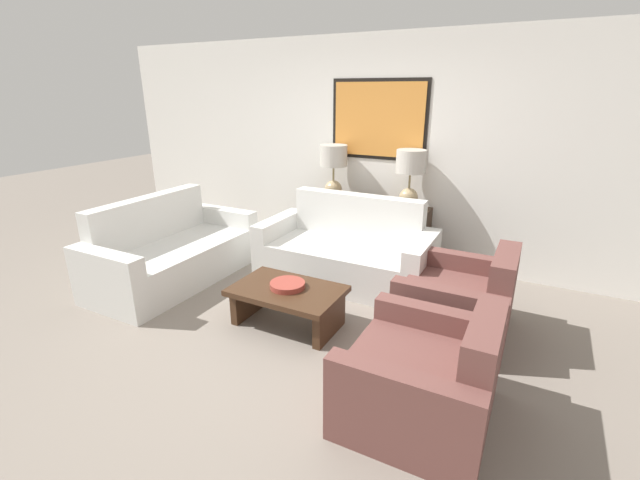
{
  "coord_description": "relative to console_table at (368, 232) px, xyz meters",
  "views": [
    {
      "loc": [
        1.8,
        -2.66,
        2.03
      ],
      "look_at": [
        -0.02,
        0.82,
        0.65
      ],
      "focal_mm": 24.0,
      "sensor_mm": 36.0,
      "label": 1
    }
  ],
  "objects": [
    {
      "name": "couch_by_side",
      "position": [
        -1.73,
        -1.54,
        -0.06
      ],
      "size": [
        0.89,
        1.9,
        0.92
      ],
      "color": "silver",
      "rests_on": "ground_plane"
    },
    {
      "name": "ground_plane",
      "position": [
        0.0,
        -2.06,
        -0.37
      ],
      "size": [
        20.0,
        20.0,
        0.0
      ],
      "primitive_type": "plane",
      "color": "slate"
    },
    {
      "name": "armchair_near_back_wall",
      "position": [
        1.34,
        -1.21,
        -0.09
      ],
      "size": [
        0.89,
        0.97,
        0.8
      ],
      "color": "brown",
      "rests_on": "ground_plane"
    },
    {
      "name": "decorative_bowl",
      "position": [
        -0.06,
        -1.79,
        0.02
      ],
      "size": [
        0.31,
        0.31,
        0.05
      ],
      "color": "#93382D",
      "rests_on": "coffee_table"
    },
    {
      "name": "armchair_near_camera",
      "position": [
        1.34,
        -2.39,
        -0.09
      ],
      "size": [
        0.89,
        0.97,
        0.8
      ],
      "color": "brown",
      "rests_on": "ground_plane"
    },
    {
      "name": "table_lamp_right",
      "position": [
        0.48,
        0.0,
        0.79
      ],
      "size": [
        0.33,
        0.33,
        0.67
      ],
      "color": "tan",
      "rests_on": "console_table"
    },
    {
      "name": "back_wall",
      "position": [
        0.0,
        0.26,
        0.97
      ],
      "size": [
        7.75,
        0.12,
        2.65
      ],
      "color": "silver",
      "rests_on": "ground_plane"
    },
    {
      "name": "coffee_table",
      "position": [
        -0.06,
        -1.8,
        -0.1
      ],
      "size": [
        0.98,
        0.63,
        0.36
      ],
      "color": "#3D2616",
      "rests_on": "ground_plane"
    },
    {
      "name": "table_lamp_left",
      "position": [
        -0.48,
        0.0,
        0.79
      ],
      "size": [
        0.33,
        0.33,
        0.67
      ],
      "color": "tan",
      "rests_on": "console_table"
    },
    {
      "name": "console_table",
      "position": [
        0.0,
        0.0,
        0.0
      ],
      "size": [
        1.47,
        0.37,
        0.73
      ],
      "color": "#332319",
      "rests_on": "ground_plane"
    },
    {
      "name": "couch_by_back_wall",
      "position": [
        0.0,
        -0.64,
        -0.06
      ],
      "size": [
        1.9,
        0.89,
        0.92
      ],
      "color": "silver",
      "rests_on": "ground_plane"
    }
  ]
}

